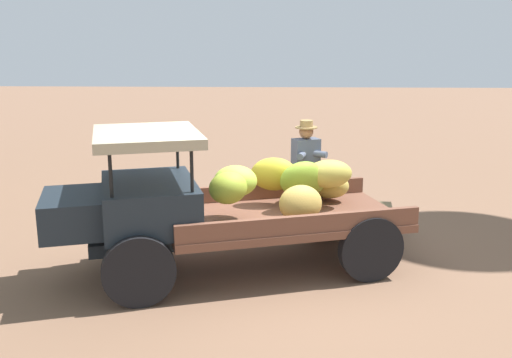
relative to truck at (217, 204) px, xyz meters
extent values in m
plane|color=brown|center=(-0.39, -0.31, -0.88)|extent=(60.00, 60.00, 0.00)
cube|color=#1B242D|center=(-0.40, -0.09, -0.42)|extent=(3.95, 1.59, 0.16)
cylinder|color=black|center=(0.75, 1.10, -0.47)|extent=(0.83, 0.38, 0.82)
cylinder|color=black|center=(1.22, -0.43, -0.47)|extent=(0.83, 0.38, 0.82)
cylinder|color=black|center=(-1.92, 0.28, -0.47)|extent=(0.83, 0.38, 0.82)
cylinder|color=black|center=(-1.46, -1.25, -0.47)|extent=(0.83, 0.38, 0.82)
cube|color=brown|center=(-0.83, -0.22, -0.24)|extent=(3.37, 2.52, 0.10)
cube|color=brown|center=(-1.06, 0.54, -0.08)|extent=(2.89, 0.96, 0.22)
cube|color=brown|center=(-0.60, -0.99, -0.08)|extent=(2.89, 0.96, 0.22)
cube|color=#1B242D|center=(0.80, 0.27, 0.08)|extent=(1.50, 1.78, 0.55)
cube|color=#1B242D|center=(1.66, 0.54, 0.03)|extent=(0.98, 1.22, 0.44)
cylinder|color=black|center=(1.03, 1.02, 0.63)|extent=(0.04, 0.04, 0.55)
cylinder|color=black|center=(1.41, -0.21, 0.63)|extent=(0.04, 0.04, 0.55)
cylinder|color=black|center=(0.19, 0.76, 0.63)|extent=(0.04, 0.04, 0.55)
cylinder|color=black|center=(0.56, -0.47, 0.63)|extent=(0.04, 0.04, 0.55)
cube|color=tan|center=(0.80, 0.27, 0.91)|extent=(1.61, 1.81, 0.12)
ellipsoid|color=gold|center=(-1.06, 0.16, 0.06)|extent=(0.70, 0.64, 0.54)
ellipsoid|color=gold|center=(-0.72, -0.69, 0.24)|extent=(0.65, 0.39, 0.48)
ellipsoid|color=#97AC30|center=(-0.17, 0.20, 0.26)|extent=(0.69, 0.71, 0.51)
ellipsoid|color=#AED240|center=(-0.24, -0.03, 0.29)|extent=(0.59, 0.51, 0.41)
ellipsoid|color=gold|center=(-1.48, -0.93, 0.03)|extent=(0.78, 0.73, 0.50)
ellipsoid|color=#89AE2D|center=(-1.10, -0.46, 0.23)|extent=(0.77, 0.70, 0.59)
ellipsoid|color=#A9C544|center=(-1.18, -0.80, 0.13)|extent=(0.63, 0.59, 0.50)
ellipsoid|color=gold|center=(-1.45, -0.57, 0.28)|extent=(0.74, 0.63, 0.49)
cylinder|color=#394649|center=(-1.32, -1.81, -0.48)|extent=(0.15, 0.15, 0.80)
cylinder|color=#394649|center=(-1.08, -1.71, -0.48)|extent=(0.15, 0.15, 0.80)
cube|color=#525B6F|center=(-1.20, -1.76, 0.23)|extent=(0.46, 0.38, 0.63)
cylinder|color=#525B6F|center=(-1.33, -1.71, 0.33)|extent=(0.40, 0.28, 0.10)
cylinder|color=#525B6F|center=(-1.15, -1.63, 0.33)|extent=(0.20, 0.41, 0.10)
sphere|color=#A56C4A|center=(-1.20, -1.76, 0.66)|extent=(0.22, 0.22, 0.22)
cylinder|color=#987948|center=(-1.20, -1.76, 0.73)|extent=(0.34, 0.34, 0.02)
cylinder|color=#987948|center=(-1.20, -1.76, 0.79)|extent=(0.20, 0.20, 0.10)
cube|color=olive|center=(-2.26, -1.47, -0.65)|extent=(0.53, 0.50, 0.47)
camera|label=1|loc=(-0.79, 6.97, 2.01)|focal=40.28mm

